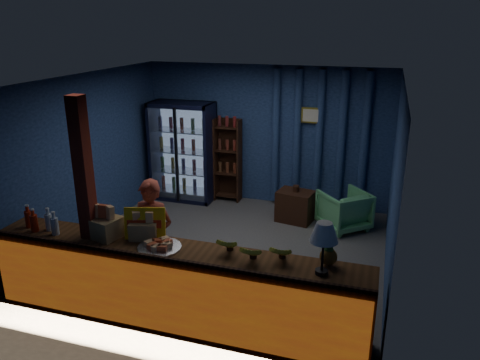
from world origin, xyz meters
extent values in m
plane|color=#515154|center=(0.00, 0.00, 0.00)|extent=(4.60, 4.60, 0.00)
plane|color=navy|center=(0.00, 2.20, 1.30)|extent=(4.60, 0.00, 4.60)
plane|color=navy|center=(0.00, -2.20, 1.30)|extent=(4.60, 0.00, 4.60)
plane|color=navy|center=(-2.30, 0.00, 1.30)|extent=(0.00, 4.40, 4.40)
plane|color=navy|center=(2.30, 0.00, 1.30)|extent=(0.00, 4.40, 4.40)
plane|color=#472D19|center=(0.00, 0.00, 2.60)|extent=(4.60, 4.60, 0.00)
cube|color=brown|center=(0.00, -1.90, 0.47)|extent=(4.40, 0.55, 0.95)
cube|color=red|center=(0.00, -2.19, 0.47)|extent=(4.35, 0.02, 0.81)
cube|color=#3B2112|center=(0.00, -2.17, 0.97)|extent=(4.40, 0.04, 0.04)
cube|color=maroon|center=(-1.05, -1.90, 1.30)|extent=(0.16, 0.16, 2.60)
cube|color=black|center=(-1.55, 2.12, 0.95)|extent=(1.20, 0.06, 1.90)
cube|color=black|center=(-2.12, 1.85, 0.95)|extent=(0.06, 0.60, 1.90)
cube|color=black|center=(-0.98, 1.85, 0.95)|extent=(0.06, 0.60, 1.90)
cube|color=black|center=(-1.55, 1.85, 1.86)|extent=(1.20, 0.60, 0.08)
cube|color=black|center=(-1.55, 1.85, 0.04)|extent=(1.20, 0.60, 0.08)
cube|color=#99B2D8|center=(-1.55, 2.07, 0.95)|extent=(1.08, 0.02, 1.74)
cube|color=white|center=(-1.55, 1.57, 0.95)|extent=(1.12, 0.02, 1.78)
cube|color=black|center=(-1.55, 1.55, 0.95)|extent=(0.05, 0.05, 1.80)
cube|color=silver|center=(-1.55, 1.85, 0.17)|extent=(1.08, 0.48, 0.02)
cylinder|color=#A02A16|center=(-2.00, 1.85, 0.30)|extent=(0.07, 0.07, 0.22)
cylinder|color=#265F17|center=(-1.77, 1.85, 0.30)|extent=(0.07, 0.07, 0.22)
cylinder|color=#A58719|center=(-1.55, 1.85, 0.30)|extent=(0.07, 0.07, 0.22)
cylinder|color=navy|center=(-1.32, 1.85, 0.30)|extent=(0.07, 0.07, 0.22)
cylinder|color=maroon|center=(-1.10, 1.85, 0.30)|extent=(0.07, 0.07, 0.22)
cube|color=silver|center=(-1.55, 1.85, 0.57)|extent=(1.08, 0.48, 0.02)
cylinder|color=#265F17|center=(-2.00, 1.85, 0.70)|extent=(0.07, 0.07, 0.22)
cylinder|color=#A58719|center=(-1.77, 1.85, 0.70)|extent=(0.07, 0.07, 0.22)
cylinder|color=navy|center=(-1.55, 1.85, 0.70)|extent=(0.07, 0.07, 0.22)
cylinder|color=maroon|center=(-1.32, 1.85, 0.70)|extent=(0.07, 0.07, 0.22)
cylinder|color=#A02A16|center=(-1.10, 1.85, 0.70)|extent=(0.07, 0.07, 0.22)
cube|color=silver|center=(-1.55, 1.85, 0.97)|extent=(1.08, 0.48, 0.02)
cylinder|color=#A58719|center=(-2.00, 1.85, 1.10)|extent=(0.07, 0.07, 0.22)
cylinder|color=navy|center=(-1.77, 1.85, 1.10)|extent=(0.07, 0.07, 0.22)
cylinder|color=maroon|center=(-1.55, 1.85, 1.10)|extent=(0.07, 0.07, 0.22)
cylinder|color=#A02A16|center=(-1.32, 1.85, 1.10)|extent=(0.07, 0.07, 0.22)
cylinder|color=#265F17|center=(-1.10, 1.85, 1.10)|extent=(0.07, 0.07, 0.22)
cube|color=silver|center=(-1.55, 1.85, 1.37)|extent=(1.08, 0.48, 0.02)
cylinder|color=navy|center=(-2.00, 1.85, 1.50)|extent=(0.07, 0.07, 0.22)
cylinder|color=maroon|center=(-1.77, 1.85, 1.50)|extent=(0.07, 0.07, 0.22)
cylinder|color=#A02A16|center=(-1.55, 1.85, 1.50)|extent=(0.07, 0.07, 0.22)
cylinder|color=#265F17|center=(-1.32, 1.85, 1.50)|extent=(0.07, 0.07, 0.22)
cylinder|color=#A58719|center=(-1.10, 1.85, 1.50)|extent=(0.07, 0.07, 0.22)
cube|color=#3B2112|center=(-0.70, 2.15, 0.80)|extent=(0.50, 0.02, 1.60)
cube|color=#3B2112|center=(-0.93, 2.02, 0.80)|extent=(0.03, 0.28, 1.60)
cube|color=#3B2112|center=(-0.46, 2.02, 0.80)|extent=(0.03, 0.28, 1.60)
cube|color=#3B2112|center=(-0.70, 2.02, 0.10)|extent=(0.46, 0.26, 0.02)
cube|color=#3B2112|center=(-0.70, 2.02, 0.55)|extent=(0.46, 0.26, 0.02)
cube|color=#3B2112|center=(-0.70, 2.02, 1.00)|extent=(0.46, 0.26, 0.02)
cube|color=#3B2112|center=(-0.70, 2.02, 1.45)|extent=(0.46, 0.26, 0.02)
cylinder|color=navy|center=(0.20, 2.14, 1.30)|extent=(0.14, 0.14, 2.50)
cylinder|color=navy|center=(0.60, 2.14, 1.30)|extent=(0.14, 0.14, 2.50)
cylinder|color=navy|center=(1.00, 2.14, 1.30)|extent=(0.14, 0.14, 2.50)
cylinder|color=navy|center=(1.40, 2.14, 1.30)|extent=(0.14, 0.14, 2.50)
cylinder|color=navy|center=(1.80, 2.14, 1.30)|extent=(0.14, 0.14, 2.50)
cube|color=gold|center=(0.85, 2.10, 1.75)|extent=(0.36, 0.03, 0.28)
cube|color=silver|center=(0.85, 2.08, 1.75)|extent=(0.30, 0.01, 0.22)
imported|color=#983A29|center=(-0.56, -1.33, 0.75)|extent=(0.56, 0.37, 1.50)
imported|color=#5DBA76|center=(1.59, 1.34, 0.33)|extent=(1.01, 1.01, 0.66)
cube|color=#3B2112|center=(0.75, 1.40, 0.27)|extent=(0.67, 0.54, 0.55)
cylinder|color=#3B2112|center=(0.75, 1.40, 0.60)|extent=(0.11, 0.11, 0.11)
cube|color=yellow|center=(-0.41, -1.75, 1.14)|extent=(0.48, 0.23, 0.37)
cube|color=red|center=(-0.41, -1.77, 1.14)|extent=(0.39, 0.14, 0.09)
cylinder|color=red|center=(-1.92, -1.89, 1.05)|extent=(0.09, 0.09, 0.20)
cylinder|color=red|center=(-1.92, -1.89, 1.19)|extent=(0.04, 0.04, 0.08)
cylinder|color=white|center=(-1.92, -1.89, 1.23)|extent=(0.04, 0.04, 0.02)
cylinder|color=red|center=(-1.77, -1.97, 1.05)|extent=(0.09, 0.09, 0.20)
cylinder|color=red|center=(-1.77, -1.97, 1.19)|extent=(0.04, 0.04, 0.08)
cylinder|color=white|center=(-1.77, -1.97, 1.23)|extent=(0.04, 0.04, 0.02)
cylinder|color=silver|center=(-1.63, -1.89, 1.05)|extent=(0.09, 0.09, 0.20)
cylinder|color=silver|center=(-1.63, -1.89, 1.19)|extent=(0.04, 0.04, 0.08)
cylinder|color=white|center=(-1.63, -1.89, 1.23)|extent=(0.04, 0.04, 0.02)
cylinder|color=silver|center=(-1.48, -1.97, 1.05)|extent=(0.09, 0.09, 0.20)
cylinder|color=silver|center=(-1.48, -1.97, 1.19)|extent=(0.04, 0.04, 0.08)
cylinder|color=white|center=(-1.48, -1.97, 1.23)|extent=(0.04, 0.04, 0.02)
cube|color=tan|center=(-0.89, -1.85, 1.07)|extent=(0.43, 0.39, 0.24)
cube|color=orange|center=(-0.98, -1.83, 1.27)|extent=(0.11, 0.09, 0.15)
cube|color=#DE5129|center=(-0.89, -1.85, 1.27)|extent=(0.11, 0.09, 0.15)
cube|color=orange|center=(-0.80, -1.87, 1.27)|extent=(0.11, 0.09, 0.15)
cube|color=tan|center=(-0.43, -1.73, 1.05)|extent=(0.37, 0.33, 0.20)
cube|color=orange|center=(-0.51, -1.75, 1.22)|extent=(0.10, 0.08, 0.13)
cube|color=#DE5129|center=(-0.43, -1.73, 1.22)|extent=(0.10, 0.08, 0.13)
cube|color=orange|center=(-0.36, -1.71, 1.22)|extent=(0.10, 0.08, 0.13)
cylinder|color=silver|center=(-0.14, -1.94, 0.96)|extent=(0.49, 0.49, 0.03)
cube|color=orange|center=(-0.05, -1.94, 1.00)|extent=(0.11, 0.07, 0.05)
cube|color=#DE5129|center=(-0.07, -1.87, 1.00)|extent=(0.13, 0.13, 0.05)
cube|color=orange|center=(-0.14, -1.84, 1.00)|extent=(0.07, 0.11, 0.05)
cube|color=#DE5129|center=(-0.21, -1.87, 1.00)|extent=(0.13, 0.13, 0.05)
cube|color=orange|center=(-0.24, -1.94, 1.00)|extent=(0.11, 0.07, 0.05)
cube|color=#DE5129|center=(-0.21, -2.01, 1.00)|extent=(0.13, 0.13, 0.05)
cube|color=orange|center=(-0.14, -2.03, 1.00)|extent=(0.07, 0.11, 0.05)
cube|color=#DE5129|center=(-0.07, -2.01, 1.00)|extent=(0.13, 0.13, 0.05)
cylinder|color=black|center=(1.65, -1.94, 0.97)|extent=(0.13, 0.13, 0.04)
cylinder|color=black|center=(1.65, -1.94, 1.17)|extent=(0.03, 0.03, 0.39)
cone|color=white|center=(1.65, -1.94, 1.41)|extent=(0.28, 0.28, 0.20)
sphere|color=#945E1A|center=(1.69, -1.75, 1.05)|extent=(0.18, 0.18, 0.18)
cone|color=#2C6121|center=(1.69, -1.75, 1.20)|extent=(0.10, 0.10, 0.14)
camera|label=1|loc=(2.10, -6.10, 3.34)|focal=35.00mm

